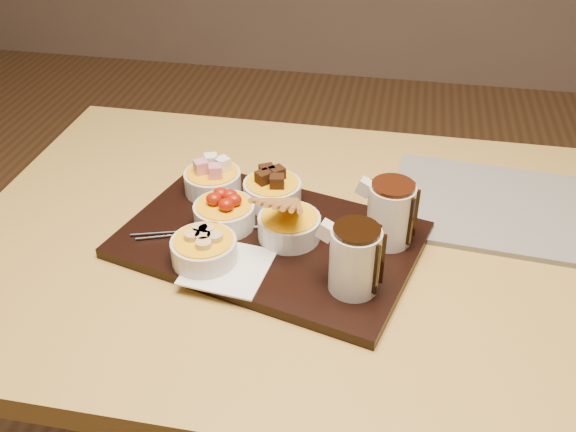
% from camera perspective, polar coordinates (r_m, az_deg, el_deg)
% --- Properties ---
extents(dining_table, '(1.20, 0.80, 0.75)m').
position_cam_1_polar(dining_table, '(1.12, 3.05, -6.04)').
color(dining_table, gold).
rests_on(dining_table, ground).
extents(serving_board, '(0.52, 0.41, 0.02)m').
position_cam_1_polar(serving_board, '(1.04, -1.63, -2.13)').
color(serving_board, black).
rests_on(serving_board, dining_table).
extents(napkin, '(0.13, 0.13, 0.00)m').
position_cam_1_polar(napkin, '(0.97, -5.37, -4.53)').
color(napkin, white).
rests_on(napkin, serving_board).
extents(bowl_marshmallows, '(0.10, 0.10, 0.04)m').
position_cam_1_polar(bowl_marshmallows, '(1.14, -6.70, 3.02)').
color(bowl_marshmallows, silver).
rests_on(bowl_marshmallows, serving_board).
extents(bowl_cake, '(0.10, 0.10, 0.04)m').
position_cam_1_polar(bowl_cake, '(1.10, -1.40, 2.12)').
color(bowl_cake, silver).
rests_on(bowl_cake, serving_board).
extents(bowl_strawberries, '(0.10, 0.10, 0.04)m').
position_cam_1_polar(bowl_strawberries, '(1.05, -5.68, 0.08)').
color(bowl_strawberries, silver).
rests_on(bowl_strawberries, serving_board).
extents(bowl_biscotti, '(0.10, 0.10, 0.04)m').
position_cam_1_polar(bowl_biscotti, '(1.02, 0.11, -1.00)').
color(bowl_biscotti, silver).
rests_on(bowl_biscotti, serving_board).
extents(bowl_bananas, '(0.10, 0.10, 0.04)m').
position_cam_1_polar(bowl_bananas, '(0.98, -7.46, -3.08)').
color(bowl_bananas, silver).
rests_on(bowl_bananas, serving_board).
extents(pitcher_dark_chocolate, '(0.09, 0.09, 0.10)m').
position_cam_1_polar(pitcher_dark_chocolate, '(0.91, 5.95, -3.93)').
color(pitcher_dark_chocolate, silver).
rests_on(pitcher_dark_chocolate, serving_board).
extents(pitcher_milk_chocolate, '(0.09, 0.09, 0.10)m').
position_cam_1_polar(pitcher_milk_chocolate, '(1.01, 9.08, 0.14)').
color(pitcher_milk_chocolate, silver).
rests_on(pitcher_milk_chocolate, serving_board).
extents(fondue_skewers, '(0.11, 0.26, 0.01)m').
position_cam_1_polar(fondue_skewers, '(1.05, -6.79, -1.18)').
color(fondue_skewers, silver).
rests_on(fondue_skewers, serving_board).
extents(newspaper, '(0.36, 0.30, 0.01)m').
position_cam_1_polar(newspaper, '(1.18, 17.56, 0.87)').
color(newspaper, beige).
rests_on(newspaper, dining_table).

